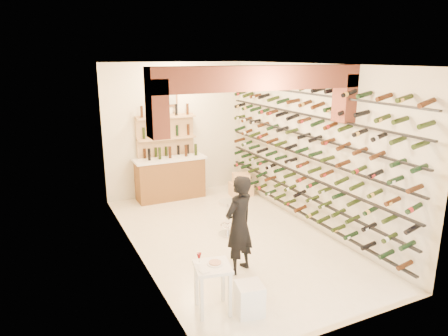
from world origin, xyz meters
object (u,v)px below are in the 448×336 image
object	(u,v)px
chrome_barstool	(227,215)
tasting_table	(212,274)
white_stool	(249,299)
person	(239,225)
back_counter	(170,177)
wine_rack	(301,150)
crate_lower	(241,189)

from	to	relation	value
chrome_barstool	tasting_table	bearing A→B (deg)	-120.81
white_stool	person	bearing A→B (deg)	69.61
back_counter	white_stool	bearing A→B (deg)	-96.29
wine_rack	white_stool	xyz separation A→B (m)	(-2.37, -2.22, -1.33)
chrome_barstool	back_counter	bearing A→B (deg)	97.05
tasting_table	chrome_barstool	world-z (taller)	tasting_table
white_stool	person	xyz separation A→B (m)	(0.40, 1.07, 0.58)
wine_rack	person	world-z (taller)	wine_rack
tasting_table	crate_lower	distance (m)	4.82
person	chrome_barstool	world-z (taller)	person
back_counter	white_stool	world-z (taller)	back_counter
person	crate_lower	world-z (taller)	person
back_counter	person	xyz separation A→B (m)	(-0.14, -3.80, 0.26)
white_stool	crate_lower	xyz separation A→B (m)	(2.17, 4.31, -0.05)
back_counter	person	bearing A→B (deg)	-92.12
wine_rack	crate_lower	bearing A→B (deg)	95.53
person	wine_rack	bearing A→B (deg)	-173.47
white_stool	chrome_barstool	distance (m)	2.54
white_stool	tasting_table	bearing A→B (deg)	147.51
chrome_barstool	crate_lower	size ratio (longest dim) A/B	1.26
person	chrome_barstool	xyz separation A→B (m)	(0.45, 1.32, -0.40)
crate_lower	back_counter	bearing A→B (deg)	161.17
wine_rack	back_counter	xyz separation A→B (m)	(-1.83, 2.65, -1.02)
wine_rack	chrome_barstool	distance (m)	1.92
chrome_barstool	white_stool	bearing A→B (deg)	-109.50
wine_rack	white_stool	bearing A→B (deg)	-136.83
chrome_barstool	crate_lower	distance (m)	2.35
tasting_table	white_stool	xyz separation A→B (m)	(0.42, -0.27, -0.34)
person	crate_lower	size ratio (longest dim) A/B	2.94
wine_rack	person	distance (m)	2.41
back_counter	person	distance (m)	3.82
crate_lower	chrome_barstool	bearing A→B (deg)	-124.39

